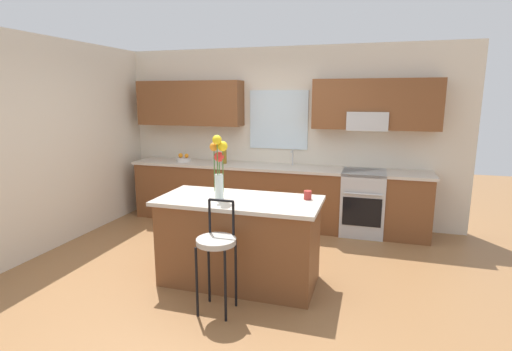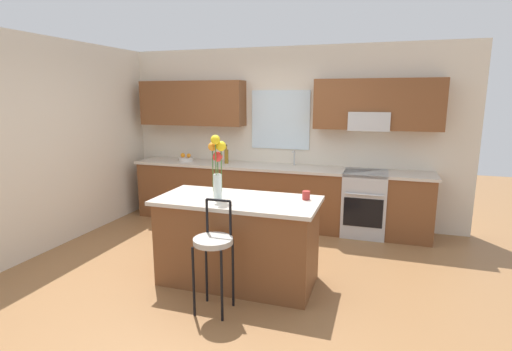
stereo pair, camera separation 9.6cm
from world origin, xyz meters
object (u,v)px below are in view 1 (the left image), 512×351
(oven_range, at_px, (363,202))
(fruit_bowl_oranges, at_px, (184,159))
(kitchen_island, at_px, (239,241))
(mug_ceramic, at_px, (308,195))
(bar_stool_near, at_px, (217,246))
(bottle_olive_oil, at_px, (225,156))
(flower_vase, at_px, (219,162))

(oven_range, distance_m, fruit_bowl_oranges, 2.89)
(oven_range, distance_m, kitchen_island, 2.30)
(mug_ceramic, bearing_deg, kitchen_island, -164.65)
(bar_stool_near, xyz_separation_m, fruit_bowl_oranges, (-1.65, 2.61, 0.33))
(bottle_olive_oil, bearing_deg, mug_ceramic, -48.06)
(mug_ceramic, xyz_separation_m, fruit_bowl_oranges, (-2.33, 1.80, -0.00))
(flower_vase, bearing_deg, kitchen_island, 18.94)
(bar_stool_near, height_order, bottle_olive_oil, bottle_olive_oil)
(oven_range, bearing_deg, bottle_olive_oil, 179.34)
(bar_stool_near, relative_size, mug_ceramic, 11.58)
(flower_vase, distance_m, mug_ceramic, 0.97)
(oven_range, relative_size, mug_ceramic, 10.22)
(oven_range, xyz_separation_m, mug_ceramic, (-0.51, -1.77, 0.51))
(fruit_bowl_oranges, bearing_deg, bottle_olive_oil, 0.00)
(bottle_olive_oil, bearing_deg, oven_range, -0.66)
(oven_range, distance_m, mug_ceramic, 1.92)
(kitchen_island, relative_size, mug_ceramic, 18.73)
(flower_vase, relative_size, fruit_bowl_oranges, 2.77)
(bar_stool_near, bearing_deg, bottle_olive_oil, 109.71)
(fruit_bowl_oranges, bearing_deg, bar_stool_near, -57.65)
(mug_ceramic, bearing_deg, fruit_bowl_oranges, 142.36)
(flower_vase, bearing_deg, bar_stool_near, -71.06)
(kitchen_island, bearing_deg, bar_stool_near, -90.00)
(bar_stool_near, relative_size, bottle_olive_oil, 3.49)
(kitchen_island, xyz_separation_m, mug_ceramic, (0.68, 0.19, 0.50))
(oven_range, xyz_separation_m, kitchen_island, (-1.20, -1.96, 0.00))
(oven_range, height_order, mug_ceramic, mug_ceramic)
(flower_vase, bearing_deg, oven_range, 55.60)
(oven_range, height_order, flower_vase, flower_vase)
(bar_stool_near, bearing_deg, oven_range, 65.09)
(oven_range, height_order, bar_stool_near, bar_stool_near)
(bar_stool_near, bearing_deg, fruit_bowl_oranges, 122.35)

